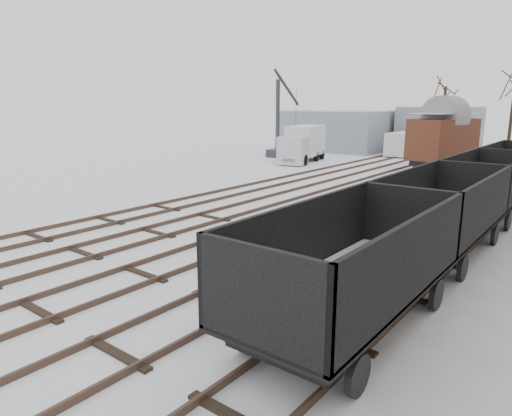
# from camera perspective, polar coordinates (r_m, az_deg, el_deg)

# --- Properties ---
(ground) EXTENTS (120.00, 120.00, 0.00)m
(ground) POSITION_cam_1_polar(r_m,az_deg,el_deg) (13.36, -13.92, -8.10)
(ground) COLOR white
(ground) RESTS_ON ground
(tracks) EXTENTS (13.90, 52.00, 0.16)m
(tracks) POSITION_cam_1_polar(r_m,az_deg,el_deg) (23.91, 12.67, 1.39)
(tracks) COLOR black
(tracks) RESTS_ON ground
(shed_left) EXTENTS (10.00, 8.00, 4.10)m
(shed_left) POSITION_cam_1_polar(r_m,az_deg,el_deg) (49.32, 10.38, 9.56)
(shed_left) COLOR gray
(shed_left) RESTS_ON ground
(shed_right) EXTENTS (7.00, 6.00, 4.50)m
(shed_right) POSITION_cam_1_polar(r_m,az_deg,el_deg) (49.64, 21.94, 9.10)
(shed_right) COLOR gray
(shed_right) RESTS_ON ground
(ground_frame) EXTENTS (1.35, 0.60, 1.49)m
(ground_frame) POSITION_cam_1_polar(r_m,az_deg,el_deg) (12.60, 2.80, -7.64)
(ground_frame) COLOR black
(ground_frame) RESTS_ON ground
(worker) EXTENTS (0.66, 0.78, 1.81)m
(worker) POSITION_cam_1_polar(r_m,az_deg,el_deg) (12.08, 6.02, -5.49)
(worker) COLOR black
(worker) RESTS_ON ground
(freight_wagon_a) EXTENTS (2.57, 6.42, 2.62)m
(freight_wagon_a) POSITION_cam_1_polar(r_m,az_deg,el_deg) (9.91, 11.79, -9.28)
(freight_wagon_a) COLOR black
(freight_wagon_a) RESTS_ON ground
(freight_wagon_b) EXTENTS (2.57, 6.42, 2.62)m
(freight_wagon_b) POSITION_cam_1_polar(r_m,az_deg,el_deg) (15.67, 22.29, -1.75)
(freight_wagon_b) COLOR black
(freight_wagon_b) RESTS_ON ground
(freight_wagon_c) EXTENTS (2.57, 6.42, 2.62)m
(freight_wagon_c) POSITION_cam_1_polar(r_m,az_deg,el_deg) (21.79, 26.99, 1.68)
(freight_wagon_c) COLOR black
(freight_wagon_c) RESTS_ON ground
(box_van_wagon) EXTENTS (4.02, 5.89, 4.10)m
(box_van_wagon) POSITION_cam_1_polar(r_m,az_deg,el_deg) (35.04, 22.34, 8.12)
(box_van_wagon) COLOR black
(box_van_wagon) RESTS_ON ground
(lorry) EXTENTS (3.11, 6.76, 2.95)m
(lorry) POSITION_cam_1_polar(r_m,az_deg,el_deg) (38.23, 5.82, 8.01)
(lorry) COLOR black
(lorry) RESTS_ON ground
(panel_van) EXTENTS (2.30, 4.99, 2.17)m
(panel_van) POSITION_cam_1_polar(r_m,az_deg,el_deg) (44.81, 18.05, 7.65)
(panel_van) COLOR silver
(panel_van) RESTS_ON ground
(crane) EXTENTS (1.64, 4.53, 7.73)m
(crane) POSITION_cam_1_polar(r_m,az_deg,el_deg) (41.84, 2.85, 9.17)
(crane) COLOR #2D2E33
(crane) RESTS_ON ground
(tree_far_left) EXTENTS (0.30, 0.30, 6.47)m
(tree_far_left) POSITION_cam_1_polar(r_m,az_deg,el_deg) (51.61, 22.33, 10.28)
(tree_far_left) COLOR black
(tree_far_left) RESTS_ON ground
(tree_far_right) EXTENTS (0.30, 0.30, 7.60)m
(tree_far_right) POSITION_cam_1_polar(r_m,az_deg,el_deg) (49.16, 29.33, 10.19)
(tree_far_right) COLOR black
(tree_far_right) RESTS_ON ground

